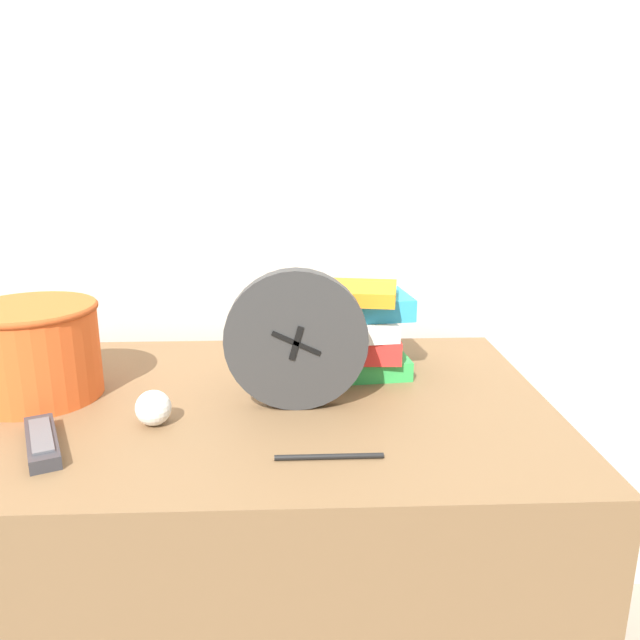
{
  "coord_description": "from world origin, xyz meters",
  "views": [
    {
      "loc": [
        0.15,
        -0.67,
        1.15
      ],
      "look_at": [
        0.19,
        0.38,
        0.85
      ],
      "focal_mm": 35.0,
      "sensor_mm": 36.0,
      "label": 1
    }
  ],
  "objects_px": {
    "book_stack": "(344,329)",
    "tv_remote": "(42,441)",
    "crumpled_paper_ball": "(153,408)",
    "pen": "(329,457)",
    "desk_clock": "(296,340)",
    "basket": "(33,349)"
  },
  "relations": [
    {
      "from": "book_stack",
      "to": "tv_remote",
      "type": "height_order",
      "value": "book_stack"
    },
    {
      "from": "crumpled_paper_ball",
      "to": "pen",
      "type": "bearing_deg",
      "value": -24.86
    },
    {
      "from": "crumpled_paper_ball",
      "to": "tv_remote",
      "type": "bearing_deg",
      "value": -152.8
    },
    {
      "from": "book_stack",
      "to": "desk_clock",
      "type": "bearing_deg",
      "value": -119.14
    },
    {
      "from": "book_stack",
      "to": "tv_remote",
      "type": "xyz_separation_m",
      "value": [
        -0.46,
        -0.3,
        -0.08
      ]
    },
    {
      "from": "basket",
      "to": "crumpled_paper_ball",
      "type": "bearing_deg",
      "value": -28.81
    },
    {
      "from": "tv_remote",
      "to": "desk_clock",
      "type": "bearing_deg",
      "value": 19.65
    },
    {
      "from": "basket",
      "to": "pen",
      "type": "distance_m",
      "value": 0.56
    },
    {
      "from": "basket",
      "to": "crumpled_paper_ball",
      "type": "distance_m",
      "value": 0.27
    },
    {
      "from": "desk_clock",
      "to": "crumpled_paper_ball",
      "type": "xyz_separation_m",
      "value": [
        -0.23,
        -0.06,
        -0.09
      ]
    },
    {
      "from": "desk_clock",
      "to": "pen",
      "type": "xyz_separation_m",
      "value": [
        0.04,
        -0.18,
        -0.11
      ]
    },
    {
      "from": "basket",
      "to": "pen",
      "type": "height_order",
      "value": "basket"
    },
    {
      "from": "tv_remote",
      "to": "pen",
      "type": "distance_m",
      "value": 0.42
    },
    {
      "from": "desk_clock",
      "to": "tv_remote",
      "type": "bearing_deg",
      "value": -160.35
    },
    {
      "from": "desk_clock",
      "to": "basket",
      "type": "distance_m",
      "value": 0.46
    },
    {
      "from": "desk_clock",
      "to": "pen",
      "type": "bearing_deg",
      "value": -76.33
    },
    {
      "from": "pen",
      "to": "crumpled_paper_ball",
      "type": "bearing_deg",
      "value": 155.14
    },
    {
      "from": "book_stack",
      "to": "tv_remote",
      "type": "distance_m",
      "value": 0.56
    },
    {
      "from": "book_stack",
      "to": "pen",
      "type": "distance_m",
      "value": 0.36
    },
    {
      "from": "basket",
      "to": "tv_remote",
      "type": "height_order",
      "value": "basket"
    },
    {
      "from": "book_stack",
      "to": "crumpled_paper_ball",
      "type": "height_order",
      "value": "book_stack"
    },
    {
      "from": "tv_remote",
      "to": "crumpled_paper_ball",
      "type": "xyz_separation_m",
      "value": [
        0.15,
        0.07,
        0.02
      ]
    }
  ]
}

